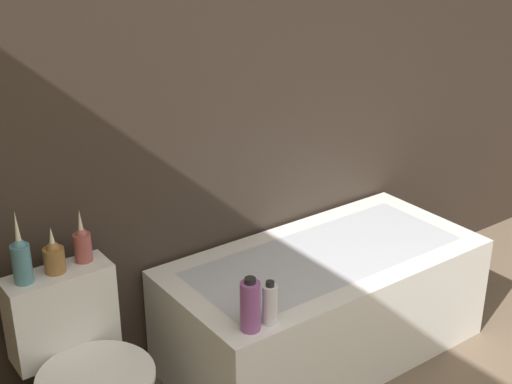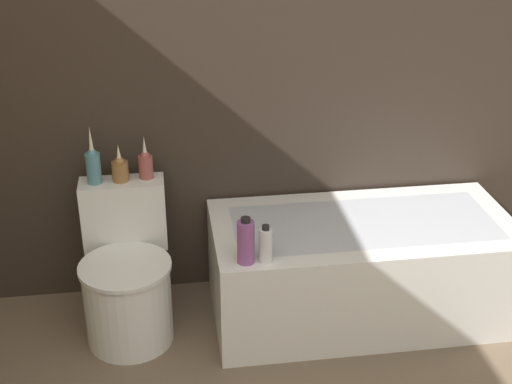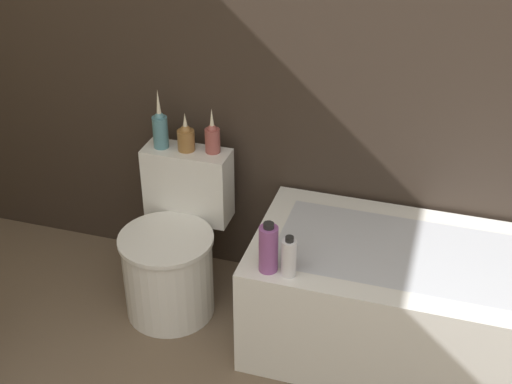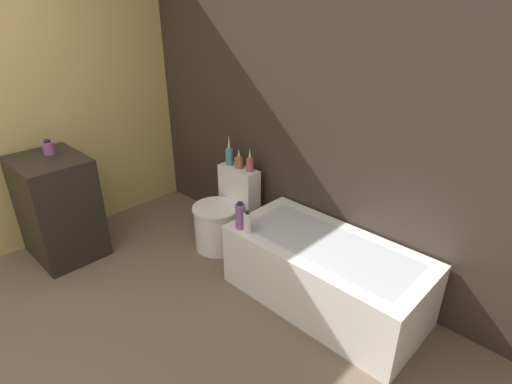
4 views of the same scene
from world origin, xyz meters
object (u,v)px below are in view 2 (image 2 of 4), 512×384
Objects in this scene: toilet at (127,280)px; shampoo_bottle_tall at (246,242)px; bathtub at (361,267)px; shampoo_bottle_short at (266,245)px; vase_silver at (120,168)px; vase_bronze at (146,164)px; vase_gold at (93,164)px.

shampoo_bottle_tall reaches higher than toilet.
shampoo_bottle_short is (-0.52, -0.28, 0.33)m from bathtub.
vase_bronze reaches higher than vase_silver.
bathtub is 5.14× the size of vase_gold.
shampoo_bottle_short is at bearing -39.38° from vase_silver.
bathtub is at bearing -9.83° from vase_gold.
toilet is (-1.13, 0.01, 0.03)m from bathtub.
vase_silver reaches higher than shampoo_bottle_tall.
vase_gold is 0.12m from vase_silver.
vase_bronze reaches higher than shampoo_bottle_short.
shampoo_bottle_short is at bearing -5.43° from shampoo_bottle_tall.
shampoo_bottle_tall is (0.41, -0.51, -0.16)m from vase_bronze.
vase_gold is 0.91m from shampoo_bottle_short.
shampoo_bottle_tall reaches higher than shampoo_bottle_short.
bathtub is 6.70× the size of shampoo_bottle_tall.
vase_bronze is 0.68m from shampoo_bottle_tall.
vase_bronze reaches higher than toilet.
vase_bronze is at bearing 128.59° from shampoo_bottle_tall.
vase_silver is 0.86× the size of vase_bronze.
vase_bronze is (0.24, 0.02, -0.02)m from vase_gold.
vase_silver is 0.74m from shampoo_bottle_tall.
bathtub is 1.38m from vase_gold.
vase_bronze is at bearing 166.59° from bathtub.
vase_silver is at bearing 136.90° from shampoo_bottle_tall.
shampoo_bottle_tall is (0.53, -0.28, 0.32)m from toilet.
toilet is 3.95× the size of shampoo_bottle_short.
toilet is at bearing -90.00° from vase_silver.
vase_silver is (0.12, 0.01, -0.03)m from vase_gold.
vase_gold is 0.24m from vase_bronze.
vase_gold is 1.30× the size of shampoo_bottle_tall.
vase_gold is at bearing 143.01° from shampoo_bottle_tall.
vase_bronze reaches higher than shampoo_bottle_tall.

